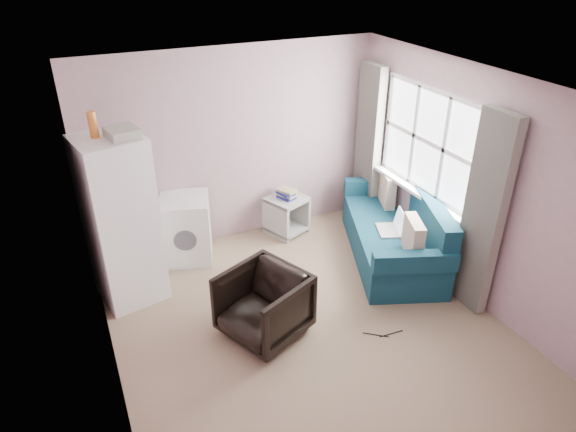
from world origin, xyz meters
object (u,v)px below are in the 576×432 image
at_px(side_table, 286,212).
at_px(sofa, 397,233).
at_px(armchair, 263,302).
at_px(fridge, 121,220).
at_px(washing_machine, 186,227).

xyz_separation_m(side_table, sofa, (1.00, -1.13, 0.03)).
xyz_separation_m(armchair, side_table, (1.05, 1.77, -0.09)).
bearing_deg(fridge, armchair, -59.71).
height_order(washing_machine, side_table, washing_machine).
distance_m(washing_machine, sofa, 2.62).
height_order(armchair, sofa, sofa).
bearing_deg(sofa, side_table, 152.60).
relative_size(armchair, sofa, 0.35).
distance_m(fridge, side_table, 2.32).
distance_m(fridge, sofa, 3.28).
bearing_deg(armchair, washing_machine, 167.26).
xyz_separation_m(fridge, sofa, (3.16, -0.59, -0.62)).
xyz_separation_m(fridge, side_table, (2.16, 0.54, -0.65)).
bearing_deg(side_table, sofa, -48.50).
relative_size(armchair, fridge, 0.36).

